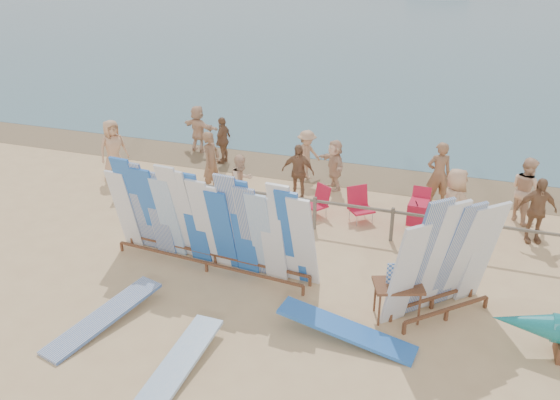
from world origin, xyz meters
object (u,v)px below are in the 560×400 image
at_px(beachgoer_5, 334,165).
at_px(beachgoer_0, 113,149).
at_px(beach_chair_left, 317,207).
at_px(beachgoer_3, 307,155).
at_px(flat_board_d, 346,339).
at_px(flat_board_e, 105,324).
at_px(beachgoer_1, 211,163).
at_px(side_surfboard_rack, 445,261).
at_px(beach_chair_right, 360,212).
at_px(main_surfboard_rack, 209,223).
at_px(beachgoer_6, 454,205).
at_px(beachgoer_7, 439,174).
at_px(beachgoer_8, 526,190).
at_px(flat_board_b, 177,374).
at_px(beachgoer_10, 536,210).
at_px(vendor_table, 397,300).
at_px(beachgoer_extra_1, 223,140).
at_px(beachgoer_11, 198,129).
at_px(beachgoer_2, 242,182).
at_px(stroller, 418,215).
at_px(beachgoer_4, 298,172).

bearing_deg(beachgoer_5, beachgoer_0, -117.11).
distance_m(beach_chair_left, beachgoer_3, 2.70).
height_order(beachgoer_0, beachgoer_5, beachgoer_0).
xyz_separation_m(flat_board_d, beachgoer_5, (-2.02, 7.02, 0.77)).
xyz_separation_m(flat_board_e, beachgoer_1, (-0.72, 6.63, 0.94)).
bearing_deg(beachgoer_1, side_surfboard_rack, -115.31).
bearing_deg(beach_chair_right, beach_chair_left, 143.73).
bearing_deg(main_surfboard_rack, flat_board_e, -107.24).
bearing_deg(beachgoer_6, flat_board_e, 122.48).
bearing_deg(beachgoer_7, beachgoer_8, 151.24).
height_order(flat_board_b, beachgoer_10, beachgoer_10).
bearing_deg(vendor_table, beachgoer_7, 67.60).
height_order(side_surfboard_rack, beachgoer_extra_1, side_surfboard_rack).
distance_m(side_surfboard_rack, beachgoer_extra_1, 10.09).
bearing_deg(flat_board_b, beachgoer_extra_1, 110.89).
distance_m(flat_board_e, flat_board_d, 4.76).
distance_m(beachgoer_1, beachgoer_11, 3.78).
relative_size(beachgoer_1, beachgoer_2, 1.20).
xyz_separation_m(stroller, beachgoer_8, (2.57, 1.53, 0.45)).
bearing_deg(beachgoer_4, flat_board_e, -104.40).
distance_m(vendor_table, beachgoer_3, 7.51).
height_order(main_surfboard_rack, beachgoer_extra_1, main_surfboard_rack).
distance_m(beach_chair_left, beachgoer_2, 2.20).
height_order(side_surfboard_rack, beachgoer_11, side_surfboard_rack).
bearing_deg(vendor_table, beachgoer_1, 123.27).
xyz_separation_m(beach_chair_left, beachgoer_11, (-5.37, 3.72, 0.57)).
xyz_separation_m(stroller, beachgoer_1, (-6.06, 0.54, 0.49)).
distance_m(flat_board_d, beachgoer_10, 6.46).
bearing_deg(beachgoer_8, flat_board_d, 115.68).
height_order(side_surfboard_rack, beachgoer_6, side_surfboard_rack).
height_order(beachgoer_8, beachgoer_3, beachgoer_8).
distance_m(main_surfboard_rack, beach_chair_left, 3.89).
relative_size(beachgoer_6, beachgoer_5, 1.23).
height_order(flat_board_d, beach_chair_left, beach_chair_left).
xyz_separation_m(beachgoer_extra_1, beachgoer_3, (3.04, -0.49, 0.00)).
relative_size(main_surfboard_rack, flat_board_b, 1.91).
height_order(beachgoer_0, beachgoer_8, beachgoer_0).
bearing_deg(beachgoer_0, beachgoer_10, -60.17).
relative_size(flat_board_e, beachgoer_11, 1.64).
distance_m(vendor_table, flat_board_e, 5.82).
relative_size(flat_board_b, beachgoer_5, 1.76).
height_order(beachgoer_0, beachgoer_extra_1, beachgoer_0).
xyz_separation_m(beachgoer_8, beachgoer_4, (-6.11, -0.57, -0.07)).
relative_size(stroller, beachgoer_4, 0.68).
bearing_deg(stroller, beachgoer_3, 149.36).
bearing_deg(beachgoer_11, beachgoer_8, -174.29).
height_order(vendor_table, beachgoer_5, beachgoer_5).
bearing_deg(beachgoer_7, beachgoer_extra_1, -31.67).
bearing_deg(flat_board_b, side_surfboard_rack, 39.90).
relative_size(flat_board_d, beachgoer_0, 1.46).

